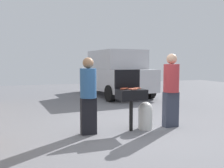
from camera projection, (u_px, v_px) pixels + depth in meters
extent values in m
plane|color=slate|center=(132.00, 131.00, 5.24)|extent=(24.00, 24.00, 0.00)
cylinder|color=black|center=(131.00, 115.00, 5.22)|extent=(0.08, 0.08, 0.70)
cube|color=black|center=(131.00, 94.00, 5.18)|extent=(0.60, 0.44, 0.22)
cube|color=black|center=(127.00, 79.00, 5.35)|extent=(0.60, 0.05, 0.42)
cylinder|color=#B74C33|center=(123.00, 89.00, 5.15)|extent=(0.13, 0.03, 0.03)
cylinder|color=#C6593D|center=(131.00, 89.00, 5.12)|extent=(0.13, 0.03, 0.03)
cylinder|color=#B74C33|center=(138.00, 88.00, 5.20)|extent=(0.13, 0.04, 0.03)
cylinder|color=#AD4228|center=(125.00, 88.00, 5.26)|extent=(0.13, 0.03, 0.03)
cylinder|color=#C6593D|center=(134.00, 89.00, 5.08)|extent=(0.13, 0.03, 0.03)
cylinder|color=#C6593D|center=(136.00, 88.00, 5.31)|extent=(0.13, 0.03, 0.03)
cylinder|color=#C6593D|center=(134.00, 89.00, 5.04)|extent=(0.13, 0.04, 0.03)
cylinder|color=#B74C33|center=(130.00, 89.00, 5.16)|extent=(0.13, 0.04, 0.03)
cylinder|color=#AD4228|center=(124.00, 89.00, 5.12)|extent=(0.13, 0.03, 0.03)
cylinder|color=silver|center=(145.00, 119.00, 5.37)|extent=(0.32, 0.32, 0.46)
sphere|color=silver|center=(145.00, 109.00, 5.35)|extent=(0.31, 0.31, 0.31)
cube|color=black|center=(89.00, 116.00, 4.97)|extent=(0.32, 0.18, 0.77)
cylinder|color=#2D598C|center=(88.00, 83.00, 4.91)|extent=(0.34, 0.34, 0.61)
sphere|color=#936B4C|center=(88.00, 63.00, 4.87)|extent=(0.22, 0.22, 0.22)
cube|color=#333847|center=(171.00, 109.00, 5.55)|extent=(0.34, 0.19, 0.82)
cylinder|color=#B23338|center=(171.00, 78.00, 5.49)|extent=(0.36, 0.36, 0.65)
sphere|color=tan|center=(172.00, 59.00, 5.45)|extent=(0.24, 0.24, 0.24)
cube|color=#B7B7BC|center=(114.00, 79.00, 10.82)|extent=(2.28, 4.55, 0.90)
cube|color=#B7B7BC|center=(116.00, 60.00, 10.56)|extent=(1.98, 2.74, 0.80)
cylinder|color=black|center=(150.00, 91.00, 9.85)|extent=(0.28, 0.66, 0.64)
cylinder|color=black|center=(110.00, 93.00, 9.09)|extent=(0.28, 0.66, 0.64)
cylinder|color=black|center=(117.00, 85.00, 12.63)|extent=(0.28, 0.66, 0.64)
cylinder|color=black|center=(85.00, 86.00, 11.87)|extent=(0.28, 0.66, 0.64)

